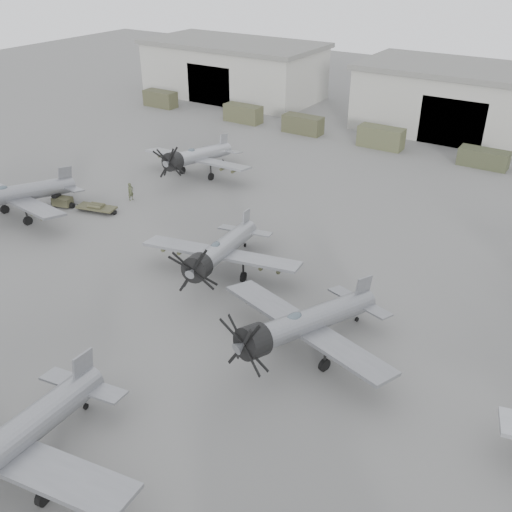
{
  "coord_description": "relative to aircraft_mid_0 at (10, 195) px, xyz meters",
  "views": [
    {
      "loc": [
        17.64,
        -17.13,
        23.45
      ],
      "look_at": [
        -2.6,
        14.11,
        2.5
      ],
      "focal_mm": 40.0,
      "sensor_mm": 36.0,
      "label": 1
    }
  ],
  "objects": [
    {
      "name": "ground",
      "position": [
        28.07,
        -11.41,
        -2.43
      ],
      "size": [
        220.0,
        220.0,
        0.0
      ],
      "primitive_type": "plane",
      "color": "slate",
      "rests_on": "ground"
    },
    {
      "name": "support_truck_0",
      "position": [
        -15.61,
        38.59,
        -1.22
      ],
      "size": [
        5.39,
        2.2,
        2.43
      ],
      "primitive_type": "cube",
      "color": "#3D3E28",
      "rests_on": "ground"
    },
    {
      "name": "hangar_center",
      "position": [
        28.07,
        50.55,
        1.94
      ],
      "size": [
        29.0,
        14.8,
        8.7
      ],
      "color": "#9D9C93",
      "rests_on": "ground"
    },
    {
      "name": "aircraft_mid_0",
      "position": [
        0.0,
        0.0,
        0.0
      ],
      "size": [
        13.43,
        12.09,
        5.34
      ],
      "rotation": [
        0.0,
        0.0,
        -0.11
      ],
      "color": "gray",
      "rests_on": "ground"
    },
    {
      "name": "support_truck_3",
      "position": [
        20.97,
        38.59,
        -1.12
      ],
      "size": [
        5.71,
        2.2,
        2.63
      ],
      "primitive_type": "cube",
      "color": "#464930",
      "rests_on": "ground"
    },
    {
      "name": "support_truck_2",
      "position": [
        9.77,
        38.59,
        -1.24
      ],
      "size": [
        5.48,
        2.2,
        2.37
      ],
      "primitive_type": "cube",
      "color": "#3C3D28",
      "rests_on": "ground"
    },
    {
      "name": "aircraft_mid_1",
      "position": [
        22.54,
        2.02,
        -0.11
      ],
      "size": [
        12.82,
        11.54,
        5.09
      ],
      "rotation": [
        0.0,
        0.0,
        0.22
      ],
      "color": "gray",
      "rests_on": "ground"
    },
    {
      "name": "support_truck_1",
      "position": [
        0.02,
        38.59,
        -1.21
      ],
      "size": [
        5.57,
        2.2,
        2.44
      ],
      "primitive_type": "cube",
      "color": "#42432C",
      "rests_on": "ground"
    },
    {
      "name": "tug_trailer",
      "position": [
        2.94,
        4.81,
        -1.92
      ],
      "size": [
        6.82,
        2.89,
        1.35
      ],
      "rotation": [
        0.0,
        0.0,
        0.25
      ],
      "color": "#3E3D28",
      "rests_on": "ground"
    },
    {
      "name": "ground_crew",
      "position": [
        6.11,
        9.3,
        -1.51
      ],
      "size": [
        0.53,
        0.72,
        1.84
      ],
      "primitive_type": "imported",
      "rotation": [
        0.0,
        0.0,
        1.43
      ],
      "color": "#3A3F29",
      "rests_on": "ground"
    },
    {
      "name": "support_truck_4",
      "position": [
        33.6,
        38.59,
        -1.41
      ],
      "size": [
        5.58,
        2.2,
        2.05
      ],
      "primitive_type": "cube",
      "color": "#383C27",
      "rests_on": "ground"
    },
    {
      "name": "aircraft_mid_2",
      "position": [
        32.46,
        -2.92,
        -0.03
      ],
      "size": [
        13.24,
        11.92,
        5.28
      ],
      "rotation": [
        0.0,
        0.0,
        -0.28
      ],
      "color": "gray",
      "rests_on": "ground"
    },
    {
      "name": "hangar_left",
      "position": [
        -9.93,
        50.55,
        1.94
      ],
      "size": [
        29.0,
        14.8,
        8.7
      ],
      "color": "#9D9C93",
      "rests_on": "ground"
    },
    {
      "name": "aircraft_far_0",
      "position": [
        7.66,
        17.88,
        -0.08
      ],
      "size": [
        12.9,
        11.61,
        5.16
      ],
      "rotation": [
        0.0,
        0.0,
        0.05
      ],
      "color": "#97999F",
      "rests_on": "ground"
    }
  ]
}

